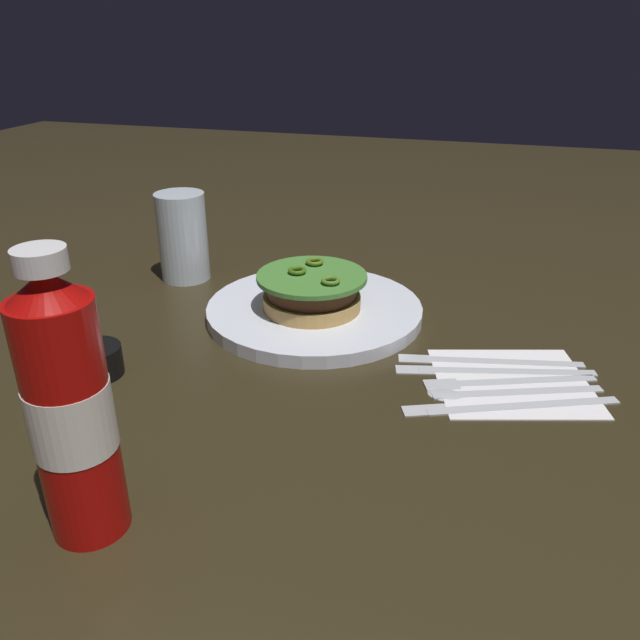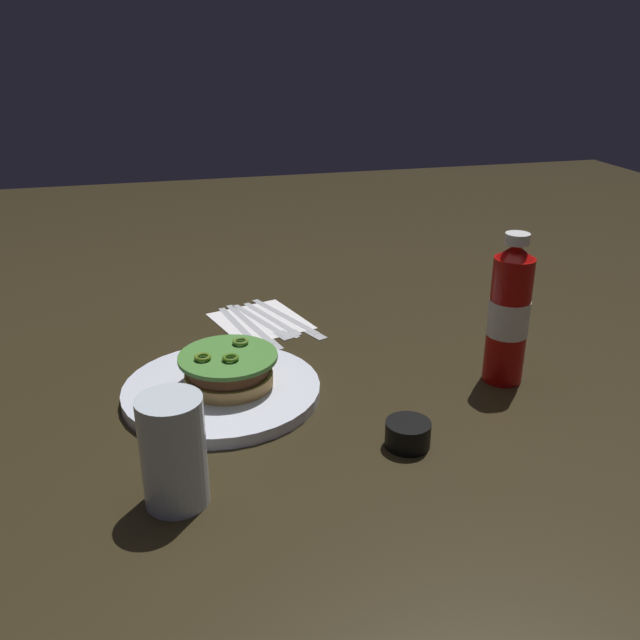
{
  "view_description": "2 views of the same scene",
  "coord_description": "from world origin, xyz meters",
  "px_view_note": "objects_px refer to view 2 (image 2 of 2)",
  "views": [
    {
      "loc": [
        -0.2,
        0.57,
        0.35
      ],
      "look_at": [
        -0.03,
        -0.01,
        0.06
      ],
      "focal_mm": 35.58,
      "sensor_mm": 36.0,
      "label": 1
    },
    {
      "loc": [
        0.88,
        -0.22,
        0.48
      ],
      "look_at": [
        -0.06,
        0.02,
        0.06
      ],
      "focal_mm": 38.87,
      "sensor_mm": 36.0,
      "label": 2
    }
  ],
  "objects_px": {
    "ketchup_bottle": "(509,314)",
    "condiment_cup": "(408,434)",
    "table_knife": "(244,329)",
    "steak_knife": "(290,319)",
    "fork_utensil": "(266,323)",
    "dinner_plate": "(222,390)",
    "water_glass": "(173,451)",
    "butter_knife": "(256,327)",
    "napkin": "(260,321)",
    "burger_sandwich": "(229,369)",
    "spoon_utensil": "(280,322)"
  },
  "relations": [
    {
      "from": "ketchup_bottle",
      "to": "condiment_cup",
      "type": "relative_size",
      "value": 3.93
    },
    {
      "from": "table_knife",
      "to": "steak_knife",
      "type": "distance_m",
      "value": 0.09
    },
    {
      "from": "condiment_cup",
      "to": "fork_utensil",
      "type": "bearing_deg",
      "value": -166.09
    },
    {
      "from": "fork_utensil",
      "to": "steak_knife",
      "type": "distance_m",
      "value": 0.04
    },
    {
      "from": "dinner_plate",
      "to": "water_glass",
      "type": "height_order",
      "value": "water_glass"
    },
    {
      "from": "condiment_cup",
      "to": "butter_knife",
      "type": "bearing_deg",
      "value": -162.87
    },
    {
      "from": "fork_utensil",
      "to": "napkin",
      "type": "bearing_deg",
      "value": -158.69
    },
    {
      "from": "condiment_cup",
      "to": "napkin",
      "type": "xyz_separation_m",
      "value": [
        -0.43,
        -0.11,
        -0.01
      ]
    },
    {
      "from": "condiment_cup",
      "to": "butter_knife",
      "type": "xyz_separation_m",
      "value": [
        -0.4,
        -0.12,
        -0.01
      ]
    },
    {
      "from": "water_glass",
      "to": "table_knife",
      "type": "distance_m",
      "value": 0.46
    },
    {
      "from": "butter_knife",
      "to": "steak_knife",
      "type": "bearing_deg",
      "value": 106.26
    },
    {
      "from": "water_glass",
      "to": "table_knife",
      "type": "xyz_separation_m",
      "value": [
        -0.43,
        0.14,
        -0.06
      ]
    },
    {
      "from": "ketchup_bottle",
      "to": "table_knife",
      "type": "xyz_separation_m",
      "value": [
        -0.27,
        -0.34,
        -0.1
      ]
    },
    {
      "from": "water_glass",
      "to": "napkin",
      "type": "distance_m",
      "value": 0.51
    },
    {
      "from": "butter_knife",
      "to": "steak_knife",
      "type": "distance_m",
      "value": 0.07
    },
    {
      "from": "burger_sandwich",
      "to": "fork_utensil",
      "type": "relative_size",
      "value": 0.77
    },
    {
      "from": "fork_utensil",
      "to": "steak_knife",
      "type": "height_order",
      "value": "same"
    },
    {
      "from": "burger_sandwich",
      "to": "steak_knife",
      "type": "distance_m",
      "value": 0.28
    },
    {
      "from": "fork_utensil",
      "to": "spoon_utensil",
      "type": "relative_size",
      "value": 1.02
    },
    {
      "from": "ketchup_bottle",
      "to": "water_glass",
      "type": "bearing_deg",
      "value": -70.63
    },
    {
      "from": "ketchup_bottle",
      "to": "steak_knife",
      "type": "relative_size",
      "value": 1.06
    },
    {
      "from": "water_glass",
      "to": "napkin",
      "type": "bearing_deg",
      "value": 159.79
    },
    {
      "from": "dinner_plate",
      "to": "table_knife",
      "type": "distance_m",
      "value": 0.22
    },
    {
      "from": "dinner_plate",
      "to": "butter_knife",
      "type": "bearing_deg",
      "value": 158.81
    },
    {
      "from": "dinner_plate",
      "to": "burger_sandwich",
      "type": "height_order",
      "value": "burger_sandwich"
    },
    {
      "from": "spoon_utensil",
      "to": "fork_utensil",
      "type": "bearing_deg",
      "value": -98.07
    },
    {
      "from": "butter_knife",
      "to": "fork_utensil",
      "type": "xyz_separation_m",
      "value": [
        -0.01,
        0.02,
        0.0
      ]
    },
    {
      "from": "ketchup_bottle",
      "to": "steak_knife",
      "type": "height_order",
      "value": "ketchup_bottle"
    },
    {
      "from": "water_glass",
      "to": "steak_knife",
      "type": "height_order",
      "value": "water_glass"
    },
    {
      "from": "ketchup_bottle",
      "to": "condiment_cup",
      "type": "bearing_deg",
      "value": -56.74
    },
    {
      "from": "dinner_plate",
      "to": "table_knife",
      "type": "xyz_separation_m",
      "value": [
        -0.21,
        0.06,
        -0.0
      ]
    },
    {
      "from": "condiment_cup",
      "to": "table_knife",
      "type": "distance_m",
      "value": 0.42
    },
    {
      "from": "water_glass",
      "to": "spoon_utensil",
      "type": "xyz_separation_m",
      "value": [
        -0.45,
        0.2,
        -0.06
      ]
    },
    {
      "from": "steak_knife",
      "to": "burger_sandwich",
      "type": "bearing_deg",
      "value": -30.36
    },
    {
      "from": "fork_utensil",
      "to": "spoon_utensil",
      "type": "height_order",
      "value": "same"
    },
    {
      "from": "condiment_cup",
      "to": "steak_knife",
      "type": "bearing_deg",
      "value": -172.11
    },
    {
      "from": "napkin",
      "to": "fork_utensil",
      "type": "relative_size",
      "value": 0.88
    },
    {
      "from": "table_knife",
      "to": "butter_knife",
      "type": "distance_m",
      "value": 0.02
    },
    {
      "from": "dinner_plate",
      "to": "steak_knife",
      "type": "relative_size",
      "value": 1.32
    },
    {
      "from": "burger_sandwich",
      "to": "condiment_cup",
      "type": "relative_size",
      "value": 2.44
    },
    {
      "from": "fork_utensil",
      "to": "spoon_utensil",
      "type": "bearing_deg",
      "value": 81.93
    },
    {
      "from": "table_knife",
      "to": "butter_knife",
      "type": "height_order",
      "value": "same"
    },
    {
      "from": "dinner_plate",
      "to": "condiment_cup",
      "type": "distance_m",
      "value": 0.28
    },
    {
      "from": "burger_sandwich",
      "to": "napkin",
      "type": "relative_size",
      "value": 0.87
    },
    {
      "from": "condiment_cup",
      "to": "steak_knife",
      "type": "height_order",
      "value": "condiment_cup"
    },
    {
      "from": "steak_knife",
      "to": "water_glass",
      "type": "bearing_deg",
      "value": -26.15
    },
    {
      "from": "ketchup_bottle",
      "to": "condiment_cup",
      "type": "height_order",
      "value": "ketchup_bottle"
    },
    {
      "from": "butter_knife",
      "to": "ketchup_bottle",
      "type": "bearing_deg",
      "value": 49.91
    },
    {
      "from": "ketchup_bottle",
      "to": "fork_utensil",
      "type": "height_order",
      "value": "ketchup_bottle"
    },
    {
      "from": "ketchup_bottle",
      "to": "napkin",
      "type": "bearing_deg",
      "value": -134.54
    }
  ]
}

